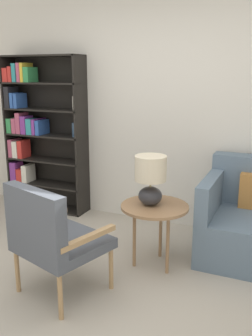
% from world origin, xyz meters
% --- Properties ---
extents(ground_plane, '(14.00, 14.00, 0.00)m').
position_xyz_m(ground_plane, '(0.00, 0.00, 0.00)').
color(ground_plane, '#B2A899').
extents(wall_back, '(6.40, 0.08, 2.70)m').
position_xyz_m(wall_back, '(0.03, 2.03, 1.35)').
color(wall_back, silver).
rests_on(wall_back, ground_plane).
extents(bookshelf, '(1.05, 0.30, 1.90)m').
position_xyz_m(bookshelf, '(-1.58, 1.85, 0.97)').
color(bookshelf, black).
rests_on(bookshelf, ground_plane).
extents(armchair, '(0.76, 0.75, 0.91)m').
position_xyz_m(armchair, '(-0.25, 0.21, 0.53)').
color(armchair, tan).
rests_on(armchair, ground_plane).
extents(side_table, '(0.60, 0.60, 0.58)m').
position_xyz_m(side_table, '(0.30, 0.99, 0.52)').
color(side_table, '#99704C').
rests_on(side_table, ground_plane).
extents(table_lamp, '(0.28, 0.28, 0.44)m').
position_xyz_m(table_lamp, '(0.25, 0.99, 0.83)').
color(table_lamp, '#2D2D33').
rests_on(table_lamp, side_table).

